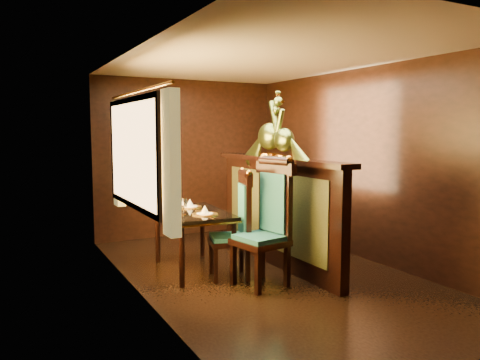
{
  "coord_description": "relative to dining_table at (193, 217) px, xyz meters",
  "views": [
    {
      "loc": [
        -2.79,
        -4.59,
        1.68
      ],
      "look_at": [
        -0.13,
        0.42,
        1.09
      ],
      "focal_mm": 35.0,
      "sensor_mm": 36.0,
      "label": 1
    }
  ],
  "objects": [
    {
      "name": "dining_table",
      "position": [
        0.0,
        0.0,
        0.0
      ],
      "size": [
        0.84,
        1.29,
        0.93
      ],
      "rotation": [
        0.0,
        0.0,
        -0.08
      ],
      "color": "black",
      "rests_on": "ground"
    },
    {
      "name": "peacock_left",
      "position": [
        1.03,
        -0.41,
        1.04
      ],
      "size": [
        0.22,
        0.58,
        0.69
      ],
      "primitive_type": null,
      "color": "#1B5332",
      "rests_on": "partition"
    },
    {
      "name": "room_shell",
      "position": [
        0.62,
        -0.55,
        0.92
      ],
      "size": [
        3.04,
        5.04,
        2.52
      ],
      "color": "black",
      "rests_on": "ground"
    },
    {
      "name": "ground",
      "position": [
        0.7,
        -0.56,
        -0.66
      ],
      "size": [
        5.0,
        5.0,
        0.0
      ],
      "primitive_type": "plane",
      "color": "black",
      "rests_on": "ground"
    },
    {
      "name": "chair_left",
      "position": [
        0.57,
        -0.84,
        0.08
      ],
      "size": [
        0.6,
        0.62,
        1.43
      ],
      "rotation": [
        0.0,
        0.0,
        0.18
      ],
      "color": "black",
      "rests_on": "ground"
    },
    {
      "name": "peacock_right",
      "position": [
        1.03,
        -0.07,
        1.11
      ],
      "size": [
        0.26,
        0.68,
        0.81
      ],
      "primitive_type": null,
      "color": "#1B5332",
      "rests_on": "partition"
    },
    {
      "name": "chair_right",
      "position": [
        0.38,
        -0.47,
        -0.0
      ],
      "size": [
        0.56,
        0.58,
        1.26
      ],
      "rotation": [
        0.0,
        0.0,
        -0.29
      ],
      "color": "black",
      "rests_on": "ground"
    },
    {
      "name": "partition",
      "position": [
        1.02,
        -0.26,
        0.05
      ],
      "size": [
        0.26,
        2.7,
        1.36
      ],
      "color": "black",
      "rests_on": "ground"
    }
  ]
}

